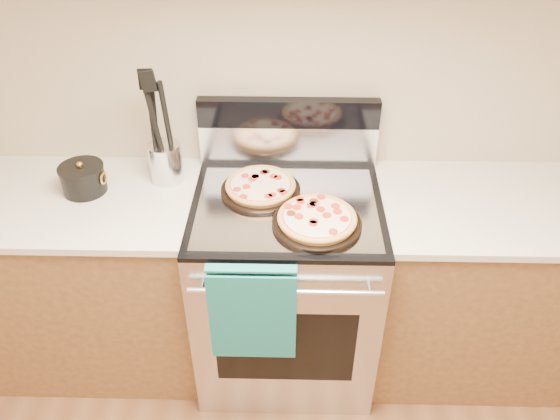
{
  "coord_description": "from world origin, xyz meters",
  "views": [
    {
      "loc": [
        0.01,
        -0.1,
        2.19
      ],
      "look_at": [
        -0.03,
        1.55,
        0.96
      ],
      "focal_mm": 35.0,
      "sensor_mm": 36.0,
      "label": 1
    }
  ],
  "objects_px": {
    "pepperoni_pizza_front": "(317,220)",
    "saucepan": "(83,180)",
    "utensil_crock": "(166,162)",
    "range_body": "(286,288)",
    "pepperoni_pizza_back": "(261,187)"
  },
  "relations": [
    {
      "from": "pepperoni_pizza_front",
      "to": "saucepan",
      "type": "relative_size",
      "value": 1.89
    },
    {
      "from": "pepperoni_pizza_back",
      "to": "utensil_crock",
      "type": "bearing_deg",
      "value": 165.46
    },
    {
      "from": "pepperoni_pizza_back",
      "to": "saucepan",
      "type": "distance_m",
      "value": 0.72
    },
    {
      "from": "pepperoni_pizza_back",
      "to": "pepperoni_pizza_front",
      "type": "xyz_separation_m",
      "value": [
        0.22,
        -0.21,
        0.0
      ]
    },
    {
      "from": "pepperoni_pizza_front",
      "to": "saucepan",
      "type": "xyz_separation_m",
      "value": [
        -0.94,
        0.23,
        0.02
      ]
    },
    {
      "from": "range_body",
      "to": "pepperoni_pizza_front",
      "type": "bearing_deg",
      "value": -52.03
    },
    {
      "from": "pepperoni_pizza_front",
      "to": "utensil_crock",
      "type": "height_order",
      "value": "utensil_crock"
    },
    {
      "from": "pepperoni_pizza_front",
      "to": "saucepan",
      "type": "bearing_deg",
      "value": 166.5
    },
    {
      "from": "saucepan",
      "to": "range_body",
      "type": "bearing_deg",
      "value": -5.63
    },
    {
      "from": "range_body",
      "to": "pepperoni_pizza_back",
      "type": "height_order",
      "value": "pepperoni_pizza_back"
    },
    {
      "from": "pepperoni_pizza_front",
      "to": "saucepan",
      "type": "height_order",
      "value": "saucepan"
    },
    {
      "from": "range_body",
      "to": "pepperoni_pizza_front",
      "type": "height_order",
      "value": "pepperoni_pizza_front"
    },
    {
      "from": "utensil_crock",
      "to": "saucepan",
      "type": "distance_m",
      "value": 0.34
    },
    {
      "from": "pepperoni_pizza_back",
      "to": "saucepan",
      "type": "height_order",
      "value": "saucepan"
    },
    {
      "from": "range_body",
      "to": "utensil_crock",
      "type": "height_order",
      "value": "utensil_crock"
    }
  ]
}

